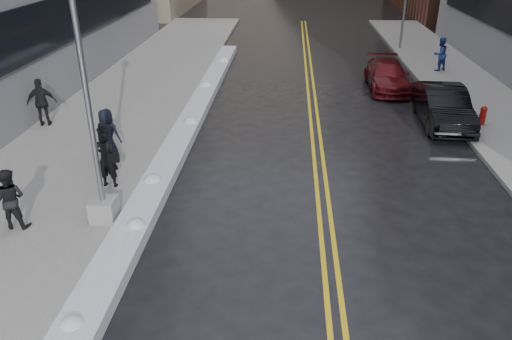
% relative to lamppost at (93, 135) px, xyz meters
% --- Properties ---
extents(ground, '(160.00, 160.00, 0.00)m').
position_rel_lamppost_xyz_m(ground, '(3.30, -2.00, -2.53)').
color(ground, black).
rests_on(ground, ground).
extents(sidewalk_west, '(5.50, 50.00, 0.15)m').
position_rel_lamppost_xyz_m(sidewalk_west, '(-2.45, 8.00, -2.46)').
color(sidewalk_west, gray).
rests_on(sidewalk_west, ground).
extents(sidewalk_east, '(4.00, 50.00, 0.15)m').
position_rel_lamppost_xyz_m(sidewalk_east, '(13.30, 8.00, -2.46)').
color(sidewalk_east, gray).
rests_on(sidewalk_east, ground).
extents(lane_line_left, '(0.12, 50.00, 0.01)m').
position_rel_lamppost_xyz_m(lane_line_left, '(5.65, 8.00, -2.53)').
color(lane_line_left, gold).
rests_on(lane_line_left, ground).
extents(lane_line_right, '(0.12, 50.00, 0.01)m').
position_rel_lamppost_xyz_m(lane_line_right, '(5.95, 8.00, -2.53)').
color(lane_line_right, gold).
rests_on(lane_line_right, ground).
extents(snow_ridge, '(0.90, 30.00, 0.34)m').
position_rel_lamppost_xyz_m(snow_ridge, '(0.85, 6.00, -2.36)').
color(snow_ridge, silver).
rests_on(snow_ridge, ground).
extents(lamppost, '(0.65, 0.65, 7.62)m').
position_rel_lamppost_xyz_m(lamppost, '(0.00, 0.00, 0.00)').
color(lamppost, gray).
rests_on(lamppost, sidewalk_west).
extents(fire_hydrant, '(0.26, 0.26, 0.73)m').
position_rel_lamppost_xyz_m(fire_hydrant, '(12.30, 8.00, -1.98)').
color(fire_hydrant, maroon).
rests_on(fire_hydrant, sidewalk_east).
extents(pedestrian_fedora, '(0.67, 0.46, 1.78)m').
position_rel_lamppost_xyz_m(pedestrian_fedora, '(-0.51, 1.90, -1.50)').
color(pedestrian_fedora, black).
rests_on(pedestrian_fedora, sidewalk_west).
extents(pedestrian_b, '(0.80, 0.63, 1.61)m').
position_rel_lamppost_xyz_m(pedestrian_b, '(-2.18, -0.47, -1.58)').
color(pedestrian_b, black).
rests_on(pedestrian_b, sidewalk_west).
extents(pedestrian_c, '(0.90, 0.65, 1.71)m').
position_rel_lamppost_xyz_m(pedestrian_c, '(-1.15, 3.84, -1.53)').
color(pedestrian_c, black).
rests_on(pedestrian_c, sidewalk_west).
extents(pedestrian_d, '(1.16, 0.71, 1.85)m').
position_rel_lamppost_xyz_m(pedestrian_d, '(-4.69, 6.73, -1.46)').
color(pedestrian_d, black).
rests_on(pedestrian_d, sidewalk_west).
extents(pedestrian_east, '(1.07, 1.01, 1.75)m').
position_rel_lamppost_xyz_m(pedestrian_east, '(12.75, 16.33, -1.51)').
color(pedestrian_east, navy).
rests_on(pedestrian_east, sidewalk_east).
extents(car_black, '(1.75, 4.67, 1.53)m').
position_rel_lamppost_xyz_m(car_black, '(10.80, 8.24, -1.77)').
color(car_black, black).
rests_on(car_black, ground).
extents(car_maroon, '(1.93, 4.58, 1.32)m').
position_rel_lamppost_xyz_m(car_maroon, '(9.47, 13.13, -1.87)').
color(car_maroon, '#470B0F').
rests_on(car_maroon, ground).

